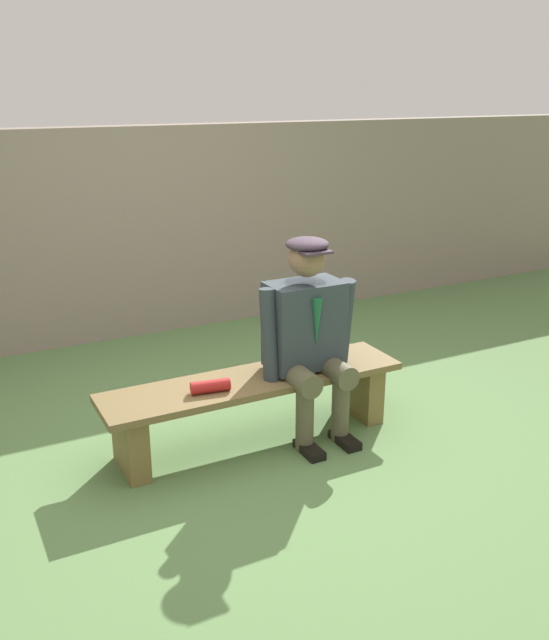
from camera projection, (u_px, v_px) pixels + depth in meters
ground_plane at (255, 440)px, 4.32m from camera, size 30.00×30.00×0.00m
bench at (254, 397)px, 4.22m from camera, size 1.89×0.44×0.42m
seated_man at (308, 330)px, 4.20m from camera, size 0.63×0.56×1.26m
rolled_magazine at (210, 386)px, 3.98m from camera, size 0.24×0.11×0.07m
stadium_wall at (138, 232)px, 5.97m from camera, size 12.00×0.24×1.79m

